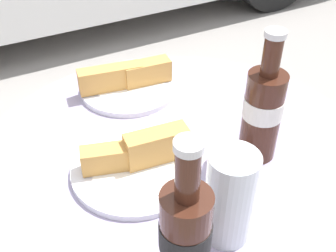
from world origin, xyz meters
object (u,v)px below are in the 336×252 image
cola_bottle_right (263,111)px  lunch_plate_far (137,161)px  bistro_table (177,213)px  lunch_plate_near (128,82)px  drinking_glass (229,200)px  cola_bottle_left (185,238)px

cola_bottle_right → lunch_plate_far: cola_bottle_right is taller
bistro_table → lunch_plate_near: (0.01, 0.26, 0.17)m
lunch_plate_far → bistro_table: bearing=-6.6°
drinking_glass → lunch_plate_far: bearing=108.4°
cola_bottle_right → drinking_glass: 0.20m
cola_bottle_left → lunch_plate_near: bearing=75.1°
cola_bottle_left → cola_bottle_right: size_ratio=1.03×
drinking_glass → lunch_plate_far: size_ratio=0.68×
lunch_plate_near → lunch_plate_far: lunch_plate_far is taller
cola_bottle_right → lunch_plate_near: (-0.13, 0.31, -0.08)m
cola_bottle_right → lunch_plate_near: size_ratio=1.12×
drinking_glass → cola_bottle_right: bearing=39.6°
cola_bottle_left → lunch_plate_far: size_ratio=1.11×
lunch_plate_near → cola_bottle_left: bearing=-104.9°
cola_bottle_left → drinking_glass: size_ratio=1.65×
cola_bottle_right → drinking_glass: size_ratio=1.59×
cola_bottle_left → lunch_plate_far: bearing=80.8°
lunch_plate_near → drinking_glass: bearing=-93.6°
cola_bottle_left → cola_bottle_right: bearing=34.3°
drinking_glass → lunch_plate_near: size_ratio=0.70×
drinking_glass → cola_bottle_left: bearing=-155.2°
cola_bottle_right → lunch_plate_far: bearing=163.9°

